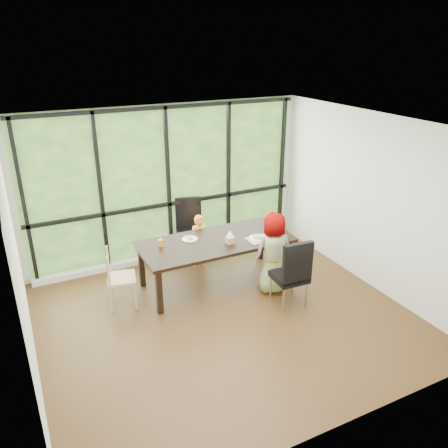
{
  "coord_description": "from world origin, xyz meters",
  "views": [
    {
      "loc": [
        -2.4,
        -4.83,
        3.7
      ],
      "look_at": [
        0.4,
        0.85,
        1.05
      ],
      "focal_mm": 36.05,
      "sensor_mm": 36.0,
      "label": 1
    }
  ],
  "objects_px": {
    "plate_near": "(257,238)",
    "dining_table": "(216,262)",
    "chair_window_leather": "(190,230)",
    "orange_cup": "(161,243)",
    "green_cup": "(280,232)",
    "child_older": "(274,253)",
    "chair_interior_leather": "(289,272)",
    "chair_end_beech": "(122,278)",
    "tissue_box": "(230,240)",
    "child_toddler": "(200,241)",
    "white_mug": "(274,224)",
    "plate_far": "(190,239)"
  },
  "relations": [
    {
      "from": "chair_window_leather",
      "to": "green_cup",
      "type": "distance_m",
      "value": 1.68
    },
    {
      "from": "green_cup",
      "to": "dining_table",
      "type": "bearing_deg",
      "value": 164.02
    },
    {
      "from": "chair_end_beech",
      "to": "tissue_box",
      "type": "distance_m",
      "value": 1.72
    },
    {
      "from": "green_cup",
      "to": "plate_near",
      "type": "bearing_deg",
      "value": 170.92
    },
    {
      "from": "child_older",
      "to": "dining_table",
      "type": "bearing_deg",
      "value": -35.53
    },
    {
      "from": "orange_cup",
      "to": "chair_end_beech",
      "type": "bearing_deg",
      "value": -166.47
    },
    {
      "from": "chair_window_leather",
      "to": "white_mug",
      "type": "distance_m",
      "value": 1.51
    },
    {
      "from": "chair_end_beech",
      "to": "white_mug",
      "type": "distance_m",
      "value": 2.66
    },
    {
      "from": "child_toddler",
      "to": "white_mug",
      "type": "height_order",
      "value": "child_toddler"
    },
    {
      "from": "child_toddler",
      "to": "chair_window_leather",
      "type": "bearing_deg",
      "value": 117.49
    },
    {
      "from": "child_older",
      "to": "chair_window_leather",
      "type": "bearing_deg",
      "value": -60.9
    },
    {
      "from": "plate_far",
      "to": "child_toddler",
      "type": "bearing_deg",
      "value": 50.92
    },
    {
      "from": "child_toddler",
      "to": "white_mug",
      "type": "relative_size",
      "value": 12.58
    },
    {
      "from": "chair_window_leather",
      "to": "plate_near",
      "type": "bearing_deg",
      "value": -45.56
    },
    {
      "from": "chair_interior_leather",
      "to": "chair_end_beech",
      "type": "bearing_deg",
      "value": -22.4
    },
    {
      "from": "chair_interior_leather",
      "to": "tissue_box",
      "type": "xyz_separation_m",
      "value": [
        -0.53,
        0.87,
        0.26
      ]
    },
    {
      "from": "chair_end_beech",
      "to": "child_toddler",
      "type": "distance_m",
      "value": 1.63
    },
    {
      "from": "chair_window_leather",
      "to": "chair_end_beech",
      "type": "distance_m",
      "value": 1.79
    },
    {
      "from": "plate_near",
      "to": "tissue_box",
      "type": "xyz_separation_m",
      "value": [
        -0.46,
        0.05,
        0.04
      ]
    },
    {
      "from": "child_older",
      "to": "green_cup",
      "type": "height_order",
      "value": "child_older"
    },
    {
      "from": "orange_cup",
      "to": "green_cup",
      "type": "bearing_deg",
      "value": -14.18
    },
    {
      "from": "chair_interior_leather",
      "to": "plate_near",
      "type": "xyz_separation_m",
      "value": [
        -0.07,
        0.82,
        0.22
      ]
    },
    {
      "from": "child_older",
      "to": "plate_near",
      "type": "distance_m",
      "value": 0.4
    },
    {
      "from": "chair_window_leather",
      "to": "tissue_box",
      "type": "height_order",
      "value": "chair_window_leather"
    },
    {
      "from": "green_cup",
      "to": "white_mug",
      "type": "relative_size",
      "value": 1.63
    },
    {
      "from": "dining_table",
      "to": "chair_interior_leather",
      "type": "xyz_separation_m",
      "value": [
        0.69,
        -1.05,
        0.17
      ]
    },
    {
      "from": "chair_interior_leather",
      "to": "tissue_box",
      "type": "bearing_deg",
      "value": -55.14
    },
    {
      "from": "chair_interior_leather",
      "to": "chair_window_leather",
      "type": "bearing_deg",
      "value": -67.46
    },
    {
      "from": "dining_table",
      "to": "child_toddler",
      "type": "relative_size",
      "value": 2.54
    },
    {
      "from": "plate_near",
      "to": "tissue_box",
      "type": "height_order",
      "value": "tissue_box"
    },
    {
      "from": "chair_end_beech",
      "to": "tissue_box",
      "type": "height_order",
      "value": "chair_end_beech"
    },
    {
      "from": "chair_window_leather",
      "to": "orange_cup",
      "type": "distance_m",
      "value": 1.2
    },
    {
      "from": "chair_end_beech",
      "to": "child_older",
      "type": "xyz_separation_m",
      "value": [
        2.21,
        -0.61,
        0.2
      ]
    },
    {
      "from": "dining_table",
      "to": "orange_cup",
      "type": "height_order",
      "value": "orange_cup"
    },
    {
      "from": "plate_far",
      "to": "orange_cup",
      "type": "bearing_deg",
      "value": -175.59
    },
    {
      "from": "child_toddler",
      "to": "plate_far",
      "type": "relative_size",
      "value": 3.81
    },
    {
      "from": "child_older",
      "to": "plate_near",
      "type": "height_order",
      "value": "child_older"
    },
    {
      "from": "child_toddler",
      "to": "plate_near",
      "type": "bearing_deg",
      "value": -30.38
    },
    {
      "from": "dining_table",
      "to": "plate_far",
      "type": "bearing_deg",
      "value": 148.19
    },
    {
      "from": "green_cup",
      "to": "chair_end_beech",
      "type": "bearing_deg",
      "value": 173.15
    },
    {
      "from": "orange_cup",
      "to": "chair_interior_leather",
      "type": "bearing_deg",
      "value": -38.66
    },
    {
      "from": "child_older",
      "to": "plate_near",
      "type": "bearing_deg",
      "value": -73.51
    },
    {
      "from": "dining_table",
      "to": "plate_near",
      "type": "xyz_separation_m",
      "value": [
        0.63,
        -0.23,
        0.38
      ]
    },
    {
      "from": "chair_window_leather",
      "to": "child_older",
      "type": "bearing_deg",
      "value": -48.94
    },
    {
      "from": "chair_window_leather",
      "to": "chair_interior_leather",
      "type": "bearing_deg",
      "value": -53.98
    },
    {
      "from": "chair_window_leather",
      "to": "dining_table",
      "type": "bearing_deg",
      "value": -71.81
    },
    {
      "from": "plate_near",
      "to": "dining_table",
      "type": "bearing_deg",
      "value": 160.13
    },
    {
      "from": "orange_cup",
      "to": "plate_far",
      "type": "bearing_deg",
      "value": 4.41
    },
    {
      "from": "child_toddler",
      "to": "green_cup",
      "type": "distance_m",
      "value": 1.4
    },
    {
      "from": "orange_cup",
      "to": "chair_window_leather",
      "type": "bearing_deg",
      "value": 46.08
    }
  ]
}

